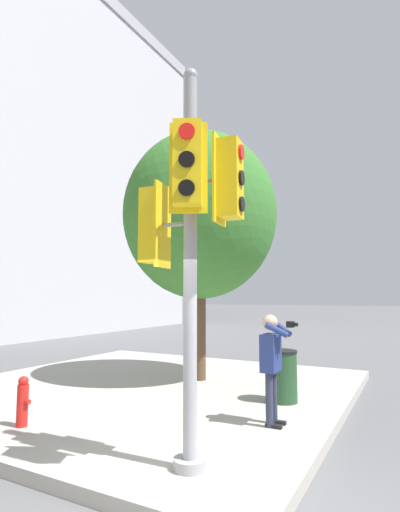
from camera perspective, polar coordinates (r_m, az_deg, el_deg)
name	(u,v)px	position (r m, az deg, el deg)	size (l,w,h in m)	color
sidewalk_corner	(147,390)	(9.01, -7.61, -18.40)	(8.00, 8.00, 0.17)	#ADA89E
traffic_signal_pole	(190,222)	(4.58, -1.48, 4.87)	(0.87, 1.29, 4.66)	#939399
person_photographer	(272,358)	(6.26, 10.21, -14.13)	(0.50, 0.53, 1.62)	black
street_tree	(200,215)	(9.49, -0.03, 5.83)	(3.60, 3.60, 5.79)	brown
fire_hydrant	(23,401)	(6.77, -24.00, -18.45)	(0.16, 0.22, 0.72)	red
trash_bin	(282,376)	(7.70, 11.64, -16.40)	(0.56, 0.56, 0.91)	#234728
building_right	(38,172)	(28.39, -22.19, 11.04)	(17.22, 11.97, 20.02)	#BCBCC1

